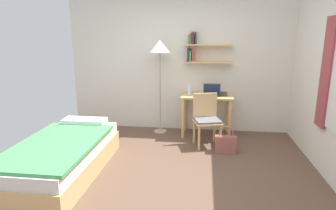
{
  "coord_description": "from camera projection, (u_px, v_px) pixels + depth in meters",
  "views": [
    {
      "loc": [
        0.4,
        -3.52,
        1.86
      ],
      "look_at": [
        -0.11,
        0.51,
        0.85
      ],
      "focal_mm": 30.96,
      "sensor_mm": 36.0,
      "label": 1
    }
  ],
  "objects": [
    {
      "name": "desk",
      "position": [
        207.0,
        103.0,
        5.32
      ],
      "size": [
        0.92,
        0.57,
        0.76
      ],
      "color": "tan",
      "rests_on": "ground_plane"
    },
    {
      "name": "handbag",
      "position": [
        226.0,
        144.0,
        4.61
      ],
      "size": [
        0.33,
        0.12,
        0.44
      ],
      "color": "#99564C",
      "rests_on": "ground_plane"
    },
    {
      "name": "desk_chair",
      "position": [
        207.0,
        118.0,
        4.86
      ],
      "size": [
        0.52,
        0.5,
        0.88
      ],
      "color": "tan",
      "rests_on": "ground_plane"
    },
    {
      "name": "wall_back",
      "position": [
        184.0,
        63.0,
        5.51
      ],
      "size": [
        4.4,
        0.27,
        2.6
      ],
      "color": "silver",
      "rests_on": "ground_plane"
    },
    {
      "name": "book_stack",
      "position": [
        223.0,
        94.0,
        5.26
      ],
      "size": [
        0.17,
        0.23,
        0.04
      ],
      "color": "orange",
      "rests_on": "desk"
    },
    {
      "name": "standing_lamp",
      "position": [
        160.0,
        52.0,
        5.24
      ],
      "size": [
        0.38,
        0.38,
        1.74
      ],
      "color": "#B2A893",
      "rests_on": "ground_plane"
    },
    {
      "name": "ground_plane",
      "position": [
        172.0,
        176.0,
        3.88
      ],
      "size": [
        5.28,
        5.28,
        0.0
      ],
      "primitive_type": "plane",
      "color": "brown"
    },
    {
      "name": "water_bottle",
      "position": [
        189.0,
        90.0,
        5.23
      ],
      "size": [
        0.07,
        0.07,
        0.21
      ],
      "primitive_type": "cylinder",
      "color": "silver",
      "rests_on": "desk"
    },
    {
      "name": "laptop",
      "position": [
        212.0,
        92.0,
        5.25
      ],
      "size": [
        0.31,
        0.21,
        0.2
      ],
      "color": "#2D2D33",
      "rests_on": "desk"
    },
    {
      "name": "bed",
      "position": [
        63.0,
        156.0,
        3.91
      ],
      "size": [
        0.98,
        2.01,
        0.54
      ],
      "color": "tan",
      "rests_on": "ground_plane"
    }
  ]
}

